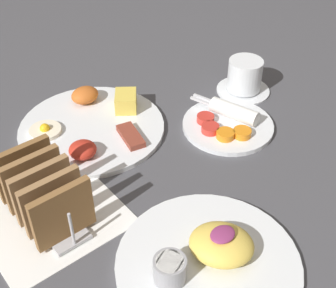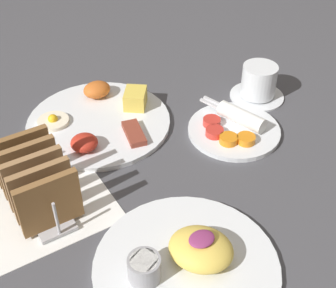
% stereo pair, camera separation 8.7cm
% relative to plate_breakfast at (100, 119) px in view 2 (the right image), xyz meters
% --- Properties ---
extents(ground_plane, '(3.00, 3.00, 0.00)m').
position_rel_plate_breakfast_xyz_m(ground_plane, '(0.01, -0.18, -0.01)').
color(ground_plane, '#47474C').
extents(napkin_flat, '(0.22, 0.22, 0.00)m').
position_rel_plate_breakfast_xyz_m(napkin_flat, '(-0.18, -0.15, -0.01)').
color(napkin_flat, white).
rests_on(napkin_flat, ground_plane).
extents(plate_breakfast, '(0.30, 0.30, 0.05)m').
position_rel_plate_breakfast_xyz_m(plate_breakfast, '(0.00, 0.00, 0.00)').
color(plate_breakfast, white).
rests_on(plate_breakfast, ground_plane).
extents(plate_condiments, '(0.19, 0.20, 0.04)m').
position_rel_plate_breakfast_xyz_m(plate_condiments, '(0.22, -0.17, 0.00)').
color(plate_condiments, white).
rests_on(plate_condiments, ground_plane).
extents(plate_foreground, '(0.28, 0.28, 0.06)m').
position_rel_plate_breakfast_xyz_m(plate_foreground, '(-0.04, -0.39, 0.00)').
color(plate_foreground, white).
rests_on(plate_foreground, ground_plane).
extents(toast_rack, '(0.10, 0.18, 0.10)m').
position_rel_plate_breakfast_xyz_m(toast_rack, '(-0.18, -0.15, 0.04)').
color(toast_rack, '#B7B7BC').
rests_on(toast_rack, ground_plane).
extents(coffee_cup, '(0.12, 0.12, 0.08)m').
position_rel_plate_breakfast_xyz_m(coffee_cup, '(0.34, -0.10, 0.03)').
color(coffee_cup, white).
rests_on(coffee_cup, ground_plane).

